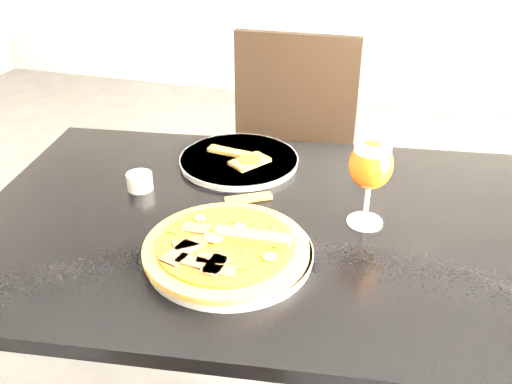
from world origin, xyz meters
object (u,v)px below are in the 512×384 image
(pizza, at_px, (227,246))
(beer_glass, at_px, (371,165))
(chair_far, at_px, (286,170))
(dining_table, at_px, (259,254))

(pizza, height_order, beer_glass, beer_glass)
(chair_far, bearing_deg, beer_glass, -65.81)
(pizza, bearing_deg, dining_table, 81.93)
(beer_glass, bearing_deg, chair_far, 116.50)
(beer_glass, bearing_deg, dining_table, -167.05)
(chair_far, relative_size, pizza, 3.01)
(dining_table, bearing_deg, pizza, -105.91)
(dining_table, bearing_deg, beer_glass, 5.11)
(dining_table, relative_size, pizza, 4.18)
(chair_far, bearing_deg, dining_table, -83.99)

